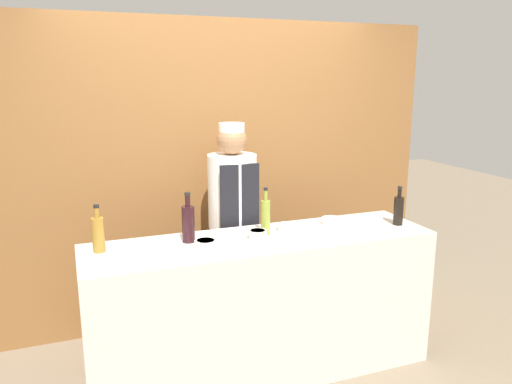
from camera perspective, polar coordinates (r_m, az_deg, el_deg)
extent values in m
plane|color=#756651|center=(3.63, 0.72, -19.67)|extent=(14.00, 14.00, 0.00)
cube|color=brown|center=(4.06, -4.35, 2.16)|extent=(3.61, 0.18, 2.40)
cube|color=beige|center=(3.40, 0.74, -12.92)|extent=(2.27, 0.60, 0.95)
cylinder|color=white|center=(3.38, 3.66, -4.05)|extent=(0.14, 0.14, 0.04)
cylinder|color=#703384|center=(3.38, 3.66, -3.80)|extent=(0.12, 0.12, 0.01)
cylinder|color=white|center=(3.05, -5.77, -5.96)|extent=(0.13, 0.13, 0.05)
cylinder|color=red|center=(3.04, -5.78, -5.63)|extent=(0.11, 0.11, 0.02)
cylinder|color=white|center=(3.55, 8.57, -3.29)|extent=(0.13, 0.13, 0.05)
cylinder|color=yellow|center=(3.55, 8.58, -3.03)|extent=(0.11, 0.11, 0.01)
cylinder|color=white|center=(3.21, 0.15, -4.86)|extent=(0.12, 0.12, 0.06)
cylinder|color=silver|center=(3.20, 0.15, -4.52)|extent=(0.10, 0.10, 0.02)
cube|color=white|center=(3.00, -12.26, -6.83)|extent=(0.30, 0.25, 0.02)
cylinder|color=black|center=(3.15, -7.74, -3.67)|extent=(0.08, 0.08, 0.23)
cylinder|color=black|center=(3.11, -7.83, -1.02)|extent=(0.03, 0.03, 0.07)
cylinder|color=black|center=(3.10, -7.85, -0.22)|extent=(0.04, 0.04, 0.02)
cylinder|color=olive|center=(3.27, 1.10, -2.94)|extent=(0.06, 0.06, 0.23)
cylinder|color=olive|center=(3.23, 1.12, -0.41)|extent=(0.02, 0.02, 0.07)
cylinder|color=black|center=(3.22, 1.12, 0.35)|extent=(0.03, 0.03, 0.02)
cylinder|color=black|center=(3.63, 15.97, -2.09)|extent=(0.07, 0.07, 0.20)
cylinder|color=black|center=(3.60, 16.09, -0.10)|extent=(0.03, 0.03, 0.06)
cylinder|color=black|center=(3.59, 16.13, 0.50)|extent=(0.03, 0.03, 0.02)
cylinder|color=olive|center=(3.09, -17.58, -4.70)|extent=(0.07, 0.07, 0.21)
cylinder|color=olive|center=(3.06, -17.75, -2.29)|extent=(0.03, 0.03, 0.06)
cylinder|color=black|center=(3.05, -17.80, -1.55)|extent=(0.03, 0.03, 0.02)
cylinder|color=#28282D|center=(3.87, -2.61, -10.17)|extent=(0.26, 0.26, 0.88)
cylinder|color=white|center=(3.65, -2.73, 0.11)|extent=(0.36, 0.36, 0.54)
cube|color=black|center=(3.50, -1.85, -0.81)|extent=(0.29, 0.02, 0.49)
sphere|color=#9E704C|center=(3.59, -2.79, 5.99)|extent=(0.22, 0.22, 0.22)
cylinder|color=white|center=(3.58, -2.81, 7.28)|extent=(0.18, 0.18, 0.08)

